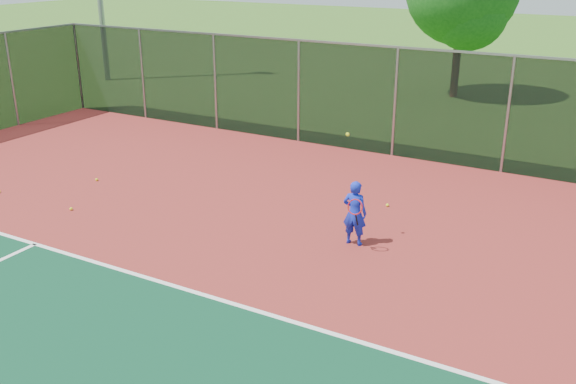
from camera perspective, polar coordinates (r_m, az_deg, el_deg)
court_apron at (r=8.93m, az=4.48°, el=-16.57°), size 30.00×20.00×0.02m
fence_back at (r=17.20m, az=18.96°, el=6.59°), size 30.00×0.06×3.03m
tennis_player at (r=12.43m, az=5.95°, el=-1.84°), size 0.59×0.58×2.20m
practice_ball_0 at (r=15.00m, az=-18.72°, el=-1.42°), size 0.07×0.07×0.07m
practice_ball_1 at (r=14.58m, az=8.83°, el=-1.16°), size 0.07×0.07×0.07m
practice_ball_3 at (r=16.73m, az=-16.64°, el=1.07°), size 0.07×0.07×0.07m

